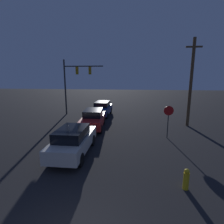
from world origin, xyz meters
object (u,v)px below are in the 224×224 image
object	(u,v)px
car_near	(73,140)
fire_hydrant	(186,179)
car_mid	(93,119)
utility_pole	(191,82)
stop_sign	(168,116)
car_far	(102,108)
traffic_signal_mast	(74,79)

from	to	relation	value
car_near	fire_hydrant	xyz separation A→B (m)	(5.80, -2.81, -0.43)
car_near	car_mid	bearing A→B (deg)	90.06
utility_pole	fire_hydrant	world-z (taller)	utility_pole
car_mid	utility_pole	distance (m)	9.63
car_near	stop_sign	distance (m)	7.28
car_far	stop_sign	world-z (taller)	stop_sign
traffic_signal_mast	fire_hydrant	world-z (taller)	traffic_signal_mast
stop_sign	utility_pole	distance (m)	5.15
car_near	traffic_signal_mast	world-z (taller)	traffic_signal_mast
traffic_signal_mast	utility_pole	xyz separation A→B (m)	(12.40, -3.95, -0.25)
car_far	fire_hydrant	bearing A→B (deg)	115.33
car_mid	utility_pole	world-z (taller)	utility_pole
traffic_signal_mast	utility_pole	world-z (taller)	utility_pole
traffic_signal_mast	stop_sign	size ratio (longest dim) A/B	2.65
stop_sign	fire_hydrant	xyz separation A→B (m)	(-0.48, -6.38, -1.31)
car_mid	stop_sign	distance (m)	6.64
stop_sign	fire_hydrant	size ratio (longest dim) A/B	2.71
car_near	utility_pole	bearing A→B (deg)	39.53
stop_sign	fire_hydrant	bearing A→B (deg)	-94.26
car_mid	traffic_signal_mast	world-z (taller)	traffic_signal_mast
traffic_signal_mast	fire_hydrant	xyz separation A→B (m)	(9.31, -14.05, -3.97)
traffic_signal_mast	car_far	bearing A→B (deg)	-6.49
car_mid	car_near	bearing A→B (deg)	86.04
fire_hydrant	traffic_signal_mast	bearing A→B (deg)	123.52
car_far	car_near	bearing A→B (deg)	92.36
stop_sign	utility_pole	size ratio (longest dim) A/B	0.31
utility_pole	fire_hydrant	distance (m)	11.20
stop_sign	utility_pole	bearing A→B (deg)	54.82
car_far	traffic_signal_mast	xyz separation A→B (m)	(-3.48, 0.40, 3.54)
car_far	stop_sign	size ratio (longest dim) A/B	1.92
traffic_signal_mast	stop_sign	xyz separation A→B (m)	(9.78, -7.67, -2.66)
traffic_signal_mast	stop_sign	world-z (taller)	traffic_signal_mast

